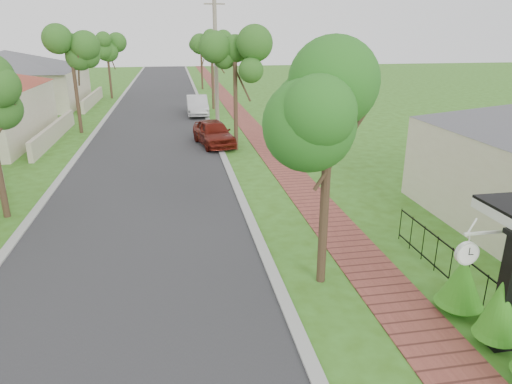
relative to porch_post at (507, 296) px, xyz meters
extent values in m
plane|color=#355E16|center=(-4.55, 1.00, -1.12)|extent=(160.00, 160.00, 0.00)
cube|color=#28282B|center=(-7.55, 21.00, -1.12)|extent=(7.00, 120.00, 0.02)
cube|color=#9E9E99|center=(-3.90, 21.00, -1.12)|extent=(0.30, 120.00, 0.10)
cube|color=#9E9E99|center=(-11.20, 21.00, -1.12)|extent=(0.30, 120.00, 0.10)
cube|color=brown|center=(-1.30, 21.00, -1.12)|extent=(1.50, 120.00, 0.03)
cube|color=black|center=(0.00, 0.00, 0.14)|extent=(0.30, 0.30, 2.52)
cube|color=black|center=(0.00, 0.00, -1.00)|extent=(0.48, 0.48, 0.24)
cube|color=black|center=(0.35, 1.00, -0.17)|extent=(0.03, 8.00, 0.03)
cube|color=black|center=(0.35, 1.00, -0.97)|extent=(0.03, 8.00, 0.03)
cylinder|color=black|center=(0.35, 0.33, -0.62)|extent=(0.02, 0.02, 1.00)
cylinder|color=black|center=(0.35, 1.00, -0.62)|extent=(0.02, 0.02, 1.00)
cylinder|color=black|center=(0.35, 1.67, -0.62)|extent=(0.02, 0.02, 1.00)
cylinder|color=black|center=(0.35, 2.33, -0.62)|extent=(0.02, 0.02, 1.00)
cylinder|color=black|center=(0.35, 3.00, -0.62)|extent=(0.02, 0.02, 1.00)
cylinder|color=black|center=(0.35, 3.67, -0.62)|extent=(0.02, 0.02, 1.00)
cylinder|color=black|center=(0.35, 4.33, -0.62)|extent=(0.02, 0.02, 1.00)
cylinder|color=black|center=(0.35, 5.00, -0.62)|extent=(0.02, 0.02, 1.00)
cylinder|color=#382619|center=(-3.05, 17.00, 1.15)|extent=(0.22, 0.22, 4.55)
sphere|color=#144B17|center=(-3.05, 17.00, 3.56)|extent=(1.70, 1.70, 1.70)
cylinder|color=#382619|center=(-3.05, 31.00, 1.33)|extent=(0.22, 0.22, 4.90)
sphere|color=#144B17|center=(-3.05, 31.00, 3.92)|extent=(1.70, 1.70, 1.70)
cylinder|color=#382619|center=(-3.05, 45.00, 0.98)|extent=(0.22, 0.22, 4.20)
sphere|color=#144B17|center=(-3.05, 45.00, 3.20)|extent=(1.70, 1.70, 1.70)
cylinder|color=#382619|center=(-12.05, 23.00, 1.33)|extent=(0.22, 0.22, 4.90)
sphere|color=#144B17|center=(-12.05, 23.00, 3.92)|extent=(1.70, 1.70, 1.70)
cylinder|color=#382619|center=(-12.05, 39.00, 1.15)|extent=(0.22, 0.22, 4.55)
sphere|color=#144B17|center=(-12.05, 39.00, 3.56)|extent=(1.70, 1.70, 1.70)
sphere|color=#1D7116|center=(-0.10, 0.00, -0.77)|extent=(0.67, 0.67, 0.67)
cone|color=#1D7116|center=(-0.10, 0.00, -0.14)|extent=(0.76, 0.76, 1.27)
sphere|color=#1D7116|center=(-0.10, 1.24, -0.83)|extent=(0.82, 0.82, 0.82)
cone|color=#1D7116|center=(-0.10, 1.24, -0.30)|extent=(0.93, 0.93, 1.06)
cube|color=#BFB299|center=(-13.15, 21.00, -0.62)|extent=(0.25, 10.00, 1.00)
cube|color=beige|center=(-19.55, 35.00, 0.38)|extent=(11.00, 10.00, 3.00)
pyramid|color=#4C4C51|center=(-19.55, 35.00, 2.68)|extent=(15.56, 15.56, 1.60)
cube|color=#BFB299|center=(-13.15, 35.00, -0.62)|extent=(0.25, 10.00, 1.00)
imported|color=#62170E|center=(-4.15, 18.17, -0.42)|extent=(2.40, 4.35, 1.40)
imported|color=silver|center=(-4.51, 28.23, -0.40)|extent=(1.52, 4.36, 1.43)
cylinder|color=#382619|center=(-2.77, 3.04, 1.03)|extent=(0.22, 0.22, 4.29)
sphere|color=#296D1F|center=(-2.77, 3.04, 3.29)|extent=(2.14, 2.14, 2.14)
cylinder|color=gray|center=(-3.65, 21.00, 2.82)|extent=(0.24, 0.24, 7.88)
cube|color=gray|center=(-3.65, 21.00, 6.36)|extent=(1.20, 0.08, 0.08)
cube|color=white|center=(-0.46, 0.40, 1.21)|extent=(0.80, 0.05, 0.05)
cylinder|color=white|center=(-0.73, 0.40, 1.03)|extent=(0.02, 0.02, 0.34)
cylinder|color=white|center=(-0.73, 0.40, 0.80)|extent=(0.48, 0.10, 0.48)
cylinder|color=white|center=(-0.73, 0.34, 0.80)|extent=(0.41, 0.01, 0.41)
cylinder|color=white|center=(-0.73, 0.46, 0.80)|extent=(0.41, 0.01, 0.41)
cube|color=black|center=(-0.73, 0.33, 0.87)|extent=(0.01, 0.01, 0.16)
cube|color=black|center=(-0.69, 0.33, 0.80)|extent=(0.10, 0.01, 0.02)
camera|label=1|loc=(-6.16, -6.73, 4.87)|focal=32.00mm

